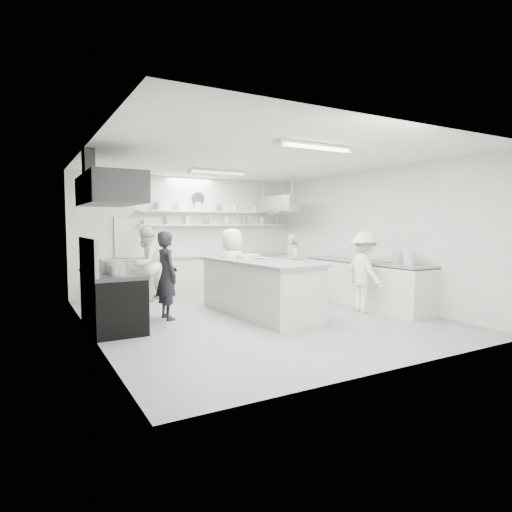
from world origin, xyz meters
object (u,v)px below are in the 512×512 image
stove (112,301)px  right_counter (365,284)px  cook_back (146,264)px  prep_island (259,289)px  cook_stove (167,275)px  back_counter (206,274)px

stove → right_counter: size_ratio=0.55×
stove → cook_back: 2.55m
stove → cook_back: cook_back is taller
stove → prep_island: bearing=-6.9°
stove → prep_island: prep_island is taller
prep_island → cook_stove: size_ratio=1.68×
right_counter → prep_island: size_ratio=1.19×
back_counter → cook_stove: 3.26m
back_counter → cook_back: bearing=-161.7°
back_counter → right_counter: (2.35, -3.40, 0.01)m
cook_stove → cook_back: bearing=-7.5°
prep_island → cook_back: 3.01m
back_counter → right_counter: size_ratio=1.52×
stove → right_counter: (5.25, -0.60, 0.02)m
back_counter → cook_stove: bearing=-125.4°
cook_stove → prep_island: bearing=-109.2°
right_counter → cook_back: cook_back is taller
cook_back → prep_island: bearing=79.4°
back_counter → prep_island: 3.14m
back_counter → cook_stove: size_ratio=3.04×
prep_island → cook_stove: 1.80m
back_counter → cook_stove: (-1.88, -2.64, 0.36)m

